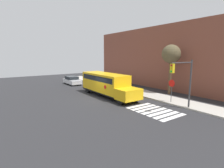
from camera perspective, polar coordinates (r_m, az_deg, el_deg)
ground_plane at (r=21.25m, az=-4.55°, el=-4.85°), size 60.00×60.00×0.00m
sidewalk_strip at (r=25.06m, az=8.37°, el=-2.56°), size 44.00×3.00×0.15m
building_backdrop at (r=29.39m, az=17.96°, el=8.19°), size 32.00×4.00×9.68m
crosswalk_stripes at (r=17.19m, az=13.67°, el=-8.52°), size 4.70×3.20×0.01m
school_bus at (r=22.44m, az=-1.86°, el=0.24°), size 9.73×2.57×2.88m
parked_car at (r=32.41m, az=-12.87°, el=1.16°), size 4.32×1.88×1.45m
stop_sign at (r=20.08m, az=18.86°, el=-1.06°), size 0.77×0.10×2.59m
traffic_light at (r=17.38m, az=22.50°, el=2.04°), size 0.28×3.14×4.80m
tree_near_sidewalk at (r=24.31m, az=18.73°, el=8.98°), size 2.42×2.42×6.59m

